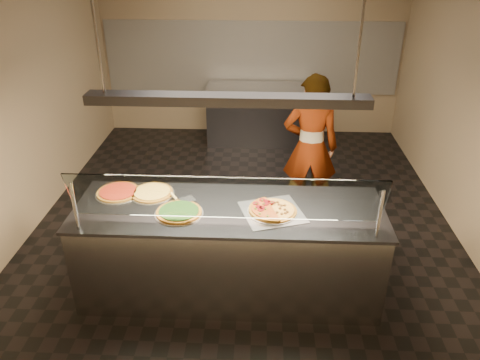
{
  "coord_description": "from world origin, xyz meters",
  "views": [
    {
      "loc": [
        0.19,
        -4.9,
        3.12
      ],
      "look_at": [
        -0.01,
        -0.89,
        1.02
      ],
      "focal_mm": 35.0,
      "sensor_mm": 36.0,
      "label": 1
    }
  ],
  "objects_px": {
    "sneeze_guard": "(225,199)",
    "perforated_tray": "(272,212)",
    "half_pizza_pepperoni": "(261,208)",
    "pizza_cheese": "(152,192)",
    "heat_lamp_housing": "(227,100)",
    "pizza_spatula": "(180,197)",
    "serving_counter": "(229,250)",
    "prep_table": "(259,114)",
    "half_pizza_sausage": "(284,210)",
    "worker": "(310,148)",
    "pizza_tomato": "(118,192)",
    "pizza_spinach": "(179,212)"
  },
  "relations": [
    {
      "from": "half_pizza_pepperoni",
      "to": "pizza_cheese",
      "type": "xyz_separation_m",
      "value": [
        -1.04,
        0.28,
        -0.02
      ]
    },
    {
      "from": "half_pizza_sausage",
      "to": "heat_lamp_housing",
      "type": "height_order",
      "value": "heat_lamp_housing"
    },
    {
      "from": "perforated_tray",
      "to": "sneeze_guard",
      "type": "bearing_deg",
      "value": -143.36
    },
    {
      "from": "sneeze_guard",
      "to": "prep_table",
      "type": "xyz_separation_m",
      "value": [
        0.24,
        4.17,
        -0.76
      ]
    },
    {
      "from": "half_pizza_pepperoni",
      "to": "pizza_cheese",
      "type": "height_order",
      "value": "half_pizza_pepperoni"
    },
    {
      "from": "pizza_spatula",
      "to": "sneeze_guard",
      "type": "bearing_deg",
      "value": -45.06
    },
    {
      "from": "sneeze_guard",
      "to": "worker",
      "type": "bearing_deg",
      "value": 64.73
    },
    {
      "from": "serving_counter",
      "to": "sneeze_guard",
      "type": "height_order",
      "value": "sneeze_guard"
    },
    {
      "from": "serving_counter",
      "to": "half_pizza_sausage",
      "type": "height_order",
      "value": "half_pizza_sausage"
    },
    {
      "from": "heat_lamp_housing",
      "to": "prep_table",
      "type": "bearing_deg",
      "value": 86.48
    },
    {
      "from": "pizza_cheese",
      "to": "pizza_spatula",
      "type": "distance_m",
      "value": 0.3
    },
    {
      "from": "sneeze_guard",
      "to": "worker",
      "type": "height_order",
      "value": "worker"
    },
    {
      "from": "heat_lamp_housing",
      "to": "pizza_spinach",
      "type": "bearing_deg",
      "value": -165.76
    },
    {
      "from": "perforated_tray",
      "to": "half_pizza_sausage",
      "type": "relative_size",
      "value": 1.38
    },
    {
      "from": "pizza_tomato",
      "to": "heat_lamp_housing",
      "type": "xyz_separation_m",
      "value": [
        1.08,
        -0.23,
        1.01
      ]
    },
    {
      "from": "heat_lamp_housing",
      "to": "worker",
      "type": "bearing_deg",
      "value": 59.83
    },
    {
      "from": "pizza_spinach",
      "to": "half_pizza_sausage",
      "type": "bearing_deg",
      "value": 3.66
    },
    {
      "from": "half_pizza_pepperoni",
      "to": "half_pizza_sausage",
      "type": "bearing_deg",
      "value": -0.65
    },
    {
      "from": "half_pizza_pepperoni",
      "to": "pizza_spatula",
      "type": "relative_size",
      "value": 1.76
    },
    {
      "from": "pizza_tomato",
      "to": "prep_table",
      "type": "distance_m",
      "value": 3.86
    },
    {
      "from": "pizza_cheese",
      "to": "heat_lamp_housing",
      "type": "relative_size",
      "value": 0.18
    },
    {
      "from": "sneeze_guard",
      "to": "pizza_spinach",
      "type": "height_order",
      "value": "sneeze_guard"
    },
    {
      "from": "serving_counter",
      "to": "sneeze_guard",
      "type": "bearing_deg",
      "value": -90.0
    },
    {
      "from": "half_pizza_pepperoni",
      "to": "heat_lamp_housing",
      "type": "bearing_deg",
      "value": 170.47
    },
    {
      "from": "pizza_spatula",
      "to": "heat_lamp_housing",
      "type": "height_order",
      "value": "heat_lamp_housing"
    },
    {
      "from": "heat_lamp_housing",
      "to": "perforated_tray",
      "type": "bearing_deg",
      "value": -7.35
    },
    {
      "from": "half_pizza_sausage",
      "to": "half_pizza_pepperoni",
      "type": "bearing_deg",
      "value": 179.35
    },
    {
      "from": "perforated_tray",
      "to": "prep_table",
      "type": "xyz_separation_m",
      "value": [
        -0.16,
        3.88,
        -0.47
      ]
    },
    {
      "from": "perforated_tray",
      "to": "pizza_spatula",
      "type": "distance_m",
      "value": 0.88
    },
    {
      "from": "serving_counter",
      "to": "half_pizza_sausage",
      "type": "bearing_deg",
      "value": -5.9
    },
    {
      "from": "pizza_cheese",
      "to": "pizza_spatula",
      "type": "relative_size",
      "value": 1.6
    },
    {
      "from": "serving_counter",
      "to": "perforated_tray",
      "type": "bearing_deg",
      "value": -7.35
    },
    {
      "from": "perforated_tray",
      "to": "half_pizza_sausage",
      "type": "bearing_deg",
      "value": -0.22
    },
    {
      "from": "half_pizza_pepperoni",
      "to": "half_pizza_sausage",
      "type": "xyz_separation_m",
      "value": [
        0.2,
        -0.0,
        -0.01
      ]
    },
    {
      "from": "pizza_tomato",
      "to": "heat_lamp_housing",
      "type": "relative_size",
      "value": 0.19
    },
    {
      "from": "prep_table",
      "to": "serving_counter",
      "type": "bearing_deg",
      "value": -93.52
    },
    {
      "from": "sneeze_guard",
      "to": "pizza_spatula",
      "type": "xyz_separation_m",
      "value": [
        -0.47,
        0.47,
        -0.27
      ]
    },
    {
      "from": "half_pizza_sausage",
      "to": "heat_lamp_housing",
      "type": "relative_size",
      "value": 0.2
    },
    {
      "from": "sneeze_guard",
      "to": "perforated_tray",
      "type": "bearing_deg",
      "value": 36.64
    },
    {
      "from": "half_pizza_sausage",
      "to": "pizza_cheese",
      "type": "bearing_deg",
      "value": 167.14
    },
    {
      "from": "serving_counter",
      "to": "prep_table",
      "type": "bearing_deg",
      "value": 86.48
    },
    {
      "from": "worker",
      "to": "heat_lamp_housing",
      "type": "height_order",
      "value": "heat_lamp_housing"
    },
    {
      "from": "half_pizza_pepperoni",
      "to": "serving_counter",
      "type": "bearing_deg",
      "value": 170.47
    },
    {
      "from": "sneeze_guard",
      "to": "pizza_spatula",
      "type": "relative_size",
      "value": 9.71
    },
    {
      "from": "serving_counter",
      "to": "pizza_tomato",
      "type": "relative_size",
      "value": 6.52
    },
    {
      "from": "sneeze_guard",
      "to": "perforated_tray",
      "type": "xyz_separation_m",
      "value": [
        0.39,
        0.29,
        -0.29
      ]
    },
    {
      "from": "serving_counter",
      "to": "prep_table",
      "type": "relative_size",
      "value": 1.62
    },
    {
      "from": "serving_counter",
      "to": "pizza_tomato",
      "type": "xyz_separation_m",
      "value": [
        -1.08,
        0.23,
        0.48
      ]
    },
    {
      "from": "worker",
      "to": "prep_table",
      "type": "bearing_deg",
      "value": -72.11
    },
    {
      "from": "serving_counter",
      "to": "pizza_spatula",
      "type": "height_order",
      "value": "pizza_spatula"
    }
  ]
}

